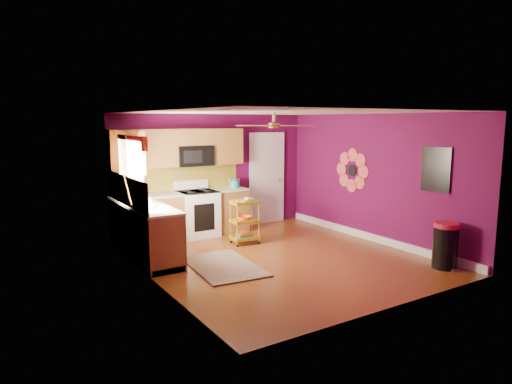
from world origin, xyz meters
TOP-DOWN VIEW (x-y plane):
  - ground at (0.00, 0.00)m, footprint 5.00×5.00m
  - room_envelope at (0.03, 0.00)m, footprint 4.54×5.04m
  - lower_cabinets at (-1.35, 1.82)m, footprint 2.81×2.31m
  - electric_range at (-0.55, 2.17)m, footprint 0.76×0.66m
  - upper_cabinetry at (-1.24, 2.17)m, footprint 2.80×2.30m
  - left_window at (-2.22, 1.05)m, footprint 0.08×1.35m
  - panel_door at (1.35, 2.47)m, footprint 0.95×0.11m
  - right_wall_art at (2.23, -0.34)m, footprint 0.04×2.74m
  - ceiling_fan at (0.00, 0.20)m, footprint 1.01×1.01m
  - shag_rug at (-1.05, 0.11)m, footprint 1.14×1.70m
  - rolling_cart at (-0.03, 1.13)m, footprint 0.54×0.41m
  - trash_can at (1.95, -1.86)m, footprint 0.48×0.49m
  - teal_kettle at (0.34, 2.18)m, footprint 0.18×0.18m
  - toaster at (0.40, 2.32)m, footprint 0.22×0.15m
  - soap_bottle_a at (-1.90, 1.20)m, footprint 0.08×0.09m
  - soap_bottle_b at (-1.89, 1.35)m, footprint 0.13×0.13m
  - counter_dish at (-1.86, 1.62)m, footprint 0.26×0.26m
  - counter_cup at (-1.98, 0.79)m, footprint 0.12×0.12m

SIDE VIEW (x-z plane):
  - ground at x=0.00m, z-range 0.00..0.00m
  - shag_rug at x=-1.05m, z-range 0.00..0.02m
  - trash_can at x=1.95m, z-range 0.00..0.75m
  - lower_cabinets at x=-1.35m, z-range -0.04..0.90m
  - rolling_cart at x=-0.03m, z-range 0.01..0.93m
  - electric_range at x=-0.55m, z-range -0.08..1.05m
  - counter_dish at x=-1.86m, z-range 0.94..1.00m
  - counter_cup at x=-1.98m, z-range 0.94..1.03m
  - teal_kettle at x=0.34m, z-range 0.92..1.13m
  - soap_bottle_b at x=-1.89m, z-range 0.94..1.11m
  - panel_door at x=1.35m, z-range -0.05..2.10m
  - toaster at x=0.40m, z-range 0.94..1.12m
  - soap_bottle_a at x=-1.90m, z-range 0.94..1.13m
  - right_wall_art at x=2.23m, z-range 0.92..1.96m
  - room_envelope at x=0.03m, z-range 0.37..2.89m
  - left_window at x=-2.22m, z-range 1.20..2.28m
  - upper_cabinetry at x=-1.24m, z-range 1.17..2.43m
  - ceiling_fan at x=0.00m, z-range 2.16..2.42m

